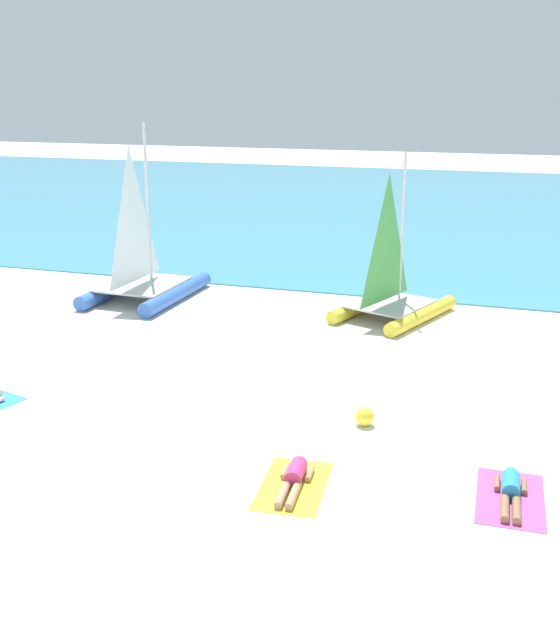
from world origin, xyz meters
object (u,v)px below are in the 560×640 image
sunbather_middle (294,477)px  sunbather_right (511,490)px  sailboat_blue (143,274)px  towel_middle (294,486)px  towel_right (510,498)px  beach_ball (365,416)px  sailboat_yellow (391,294)px

sunbather_middle → sunbather_right: size_ratio=1.00×
sailboat_blue → towel_middle: bearing=-49.6°
towel_right → sunbather_right: (-0.00, 0.07, 0.13)m
beach_ball → sailboat_blue: bearing=140.3°
sailboat_yellow → towel_middle: 10.42m
sunbather_right → beach_ball: bearing=143.6°
towel_middle → sunbather_middle: bearing=95.0°
sailboat_blue → beach_ball: (8.72, -7.24, -0.62)m
sailboat_yellow → beach_ball: (0.79, -7.63, -0.52)m
sunbather_middle → beach_ball: (0.67, 2.71, 0.06)m
sailboat_yellow → sailboat_blue: (-7.92, -0.39, 0.11)m
sunbather_middle → beach_ball: bearing=71.1°
towel_right → beach_ball: 3.57m
towel_right → sailboat_blue: bearing=141.3°
sailboat_blue → sunbather_middle: size_ratio=3.51×
sunbather_middle → towel_right: (3.57, 0.63, -0.13)m
towel_right → beach_ball: bearing=144.4°
sunbather_right → sunbather_middle: bearing=-170.6°
towel_middle → beach_ball: (0.67, 2.77, 0.19)m
beach_ball → sunbather_right: bearing=-34.8°
sailboat_blue → sunbather_middle: bearing=-49.4°
sailboat_blue → sunbather_right: size_ratio=3.52×
sunbather_middle → beach_ball: size_ratio=4.02×
sailboat_yellow → towel_middle: size_ratio=2.51×
sailboat_yellow → towel_middle: sailboat_yellow is taller
sunbather_middle → towel_middle: bearing=-90.0°
sunbather_middle → towel_right: sunbather_middle is taller
towel_middle → sunbather_middle: sunbather_middle is taller
towel_right → beach_ball: beach_ball is taller
sailboat_yellow → sailboat_blue: size_ratio=0.87×
sailboat_yellow → towel_right: 10.41m
towel_right → beach_ball: (-2.90, 2.08, 0.19)m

